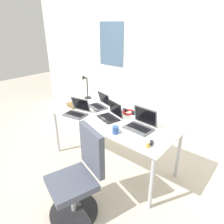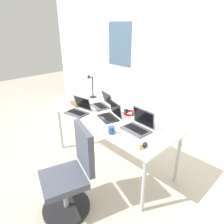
{
  "view_description": "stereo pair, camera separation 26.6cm",
  "coord_description": "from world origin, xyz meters",
  "px_view_note": "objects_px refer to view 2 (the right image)",
  "views": [
    {
      "loc": [
        1.58,
        -1.85,
        1.9
      ],
      "look_at": [
        0.0,
        0.0,
        0.82
      ],
      "focal_mm": 32.17,
      "sensor_mm": 36.0,
      "label": 1
    },
    {
      "loc": [
        1.77,
        -1.67,
        1.9
      ],
      "look_at": [
        0.0,
        0.0,
        0.82
      ],
      "focal_mm": 32.17,
      "sensor_mm": 36.0,
      "label": 2
    }
  ],
  "objects_px": {
    "laptop_front_left": "(102,104)",
    "desk_lamp": "(91,87)",
    "office_chair": "(71,178)",
    "computer_mouse": "(145,145)",
    "laptop_by_keyboard": "(138,126)",
    "laptop_back_left": "(110,115)",
    "cell_phone": "(151,122)",
    "coffee_mug": "(112,130)",
    "laptop_far_corner": "(78,110)",
    "pill_bottle": "(140,146)",
    "book_stack": "(78,103)",
    "headphones": "(130,113)"
  },
  "relations": [
    {
      "from": "headphones",
      "to": "laptop_far_corner",
      "type": "bearing_deg",
      "value": -135.62
    },
    {
      "from": "laptop_by_keyboard",
      "to": "computer_mouse",
      "type": "xyz_separation_m",
      "value": [
        0.27,
        -0.22,
        -0.03
      ]
    },
    {
      "from": "laptop_back_left",
      "to": "book_stack",
      "type": "xyz_separation_m",
      "value": [
        -0.69,
        -0.05,
        -0.02
      ]
    },
    {
      "from": "desk_lamp",
      "to": "laptop_front_left",
      "type": "xyz_separation_m",
      "value": [
        0.42,
        -0.12,
        -0.15
      ]
    },
    {
      "from": "headphones",
      "to": "book_stack",
      "type": "height_order",
      "value": "book_stack"
    },
    {
      "from": "computer_mouse",
      "to": "cell_phone",
      "type": "xyz_separation_m",
      "value": [
        -0.28,
        0.49,
        -0.01
      ]
    },
    {
      "from": "computer_mouse",
      "to": "office_chair",
      "type": "distance_m",
      "value": 0.86
    },
    {
      "from": "laptop_back_left",
      "to": "laptop_far_corner",
      "type": "distance_m",
      "value": 0.48
    },
    {
      "from": "computer_mouse",
      "to": "coffee_mug",
      "type": "bearing_deg",
      "value": 169.89
    },
    {
      "from": "book_stack",
      "to": "office_chair",
      "type": "distance_m",
      "value": 1.29
    },
    {
      "from": "desk_lamp",
      "to": "computer_mouse",
      "type": "bearing_deg",
      "value": -18.14
    },
    {
      "from": "laptop_front_left",
      "to": "laptop_back_left",
      "type": "distance_m",
      "value": 0.43
    },
    {
      "from": "desk_lamp",
      "to": "pill_bottle",
      "type": "distance_m",
      "value": 1.66
    },
    {
      "from": "laptop_front_left",
      "to": "computer_mouse",
      "type": "bearing_deg",
      "value": -19.08
    },
    {
      "from": "computer_mouse",
      "to": "headphones",
      "type": "relative_size",
      "value": 0.45
    },
    {
      "from": "book_stack",
      "to": "coffee_mug",
      "type": "distance_m",
      "value": 1.03
    },
    {
      "from": "laptop_front_left",
      "to": "laptop_far_corner",
      "type": "relative_size",
      "value": 1.0
    },
    {
      "from": "pill_bottle",
      "to": "coffee_mug",
      "type": "bearing_deg",
      "value": 178.5
    },
    {
      "from": "laptop_front_left",
      "to": "cell_phone",
      "type": "relative_size",
      "value": 2.51
    },
    {
      "from": "laptop_far_corner",
      "to": "pill_bottle",
      "type": "distance_m",
      "value": 1.18
    },
    {
      "from": "pill_bottle",
      "to": "book_stack",
      "type": "xyz_separation_m",
      "value": [
        -1.43,
        0.23,
        -0.01
      ]
    },
    {
      "from": "computer_mouse",
      "to": "pill_bottle",
      "type": "height_order",
      "value": "pill_bottle"
    },
    {
      "from": "computer_mouse",
      "to": "office_chair",
      "type": "xyz_separation_m",
      "value": [
        -0.46,
        -0.63,
        -0.36
      ]
    },
    {
      "from": "headphones",
      "to": "coffee_mug",
      "type": "xyz_separation_m",
      "value": [
        0.22,
        -0.57,
        0.03
      ]
    },
    {
      "from": "book_stack",
      "to": "coffee_mug",
      "type": "height_order",
      "value": "coffee_mug"
    },
    {
      "from": "laptop_front_left",
      "to": "pill_bottle",
      "type": "relative_size",
      "value": 4.31
    },
    {
      "from": "laptop_front_left",
      "to": "desk_lamp",
      "type": "bearing_deg",
      "value": 164.41
    },
    {
      "from": "pill_bottle",
      "to": "laptop_far_corner",
      "type": "bearing_deg",
      "value": 176.6
    },
    {
      "from": "laptop_far_corner",
      "to": "headphones",
      "type": "height_order",
      "value": "laptop_far_corner"
    },
    {
      "from": "book_stack",
      "to": "laptop_front_left",
      "type": "bearing_deg",
      "value": 37.98
    },
    {
      "from": "office_chair",
      "to": "laptop_by_keyboard",
      "type": "bearing_deg",
      "value": 77.86
    },
    {
      "from": "book_stack",
      "to": "laptop_far_corner",
      "type": "bearing_deg",
      "value": -31.86
    },
    {
      "from": "laptop_front_left",
      "to": "office_chair",
      "type": "xyz_separation_m",
      "value": [
        0.66,
        -1.01,
        -0.39
      ]
    },
    {
      "from": "headphones",
      "to": "coffee_mug",
      "type": "height_order",
      "value": "coffee_mug"
    },
    {
      "from": "computer_mouse",
      "to": "coffee_mug",
      "type": "height_order",
      "value": "coffee_mug"
    },
    {
      "from": "laptop_front_left",
      "to": "laptop_back_left",
      "type": "bearing_deg",
      "value": -26.32
    },
    {
      "from": "desk_lamp",
      "to": "coffee_mug",
      "type": "height_order",
      "value": "desk_lamp"
    },
    {
      "from": "desk_lamp",
      "to": "book_stack",
      "type": "distance_m",
      "value": 0.41
    },
    {
      "from": "laptop_front_left",
      "to": "office_chair",
      "type": "distance_m",
      "value": 1.27
    },
    {
      "from": "computer_mouse",
      "to": "book_stack",
      "type": "xyz_separation_m",
      "value": [
        -1.42,
        0.14,
        0.01
      ]
    },
    {
      "from": "headphones",
      "to": "computer_mouse",
      "type": "bearing_deg",
      "value": -37.49
    },
    {
      "from": "laptop_back_left",
      "to": "cell_phone",
      "type": "xyz_separation_m",
      "value": [
        0.45,
        0.3,
        -0.04
      ]
    },
    {
      "from": "computer_mouse",
      "to": "cell_phone",
      "type": "relative_size",
      "value": 0.71
    },
    {
      "from": "laptop_back_left",
      "to": "coffee_mug",
      "type": "height_order",
      "value": "laptop_back_left"
    },
    {
      "from": "laptop_front_left",
      "to": "laptop_by_keyboard",
      "type": "height_order",
      "value": "laptop_by_keyboard"
    },
    {
      "from": "desk_lamp",
      "to": "office_chair",
      "type": "height_order",
      "value": "desk_lamp"
    },
    {
      "from": "computer_mouse",
      "to": "coffee_mug",
      "type": "xyz_separation_m",
      "value": [
        -0.42,
        -0.07,
        0.03
      ]
    },
    {
      "from": "office_chair",
      "to": "desk_lamp",
      "type": "bearing_deg",
      "value": 133.46
    },
    {
      "from": "laptop_front_left",
      "to": "book_stack",
      "type": "xyz_separation_m",
      "value": [
        -0.31,
        -0.24,
        -0.02
      ]
    },
    {
      "from": "laptop_back_left",
      "to": "office_chair",
      "type": "bearing_deg",
      "value": -71.67
    }
  ]
}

